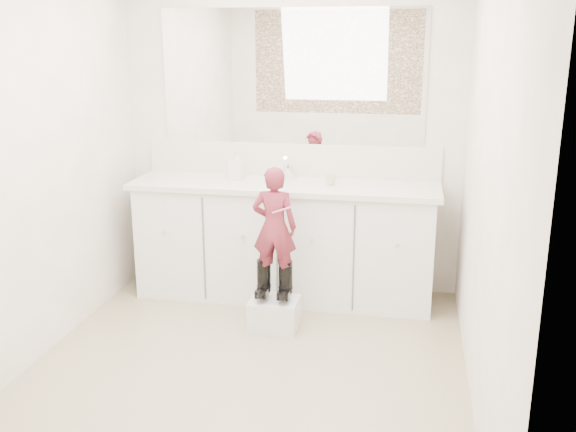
# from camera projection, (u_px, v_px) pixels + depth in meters

# --- Properties ---
(floor) EXTENTS (3.00, 3.00, 0.00)m
(floor) POSITION_uv_depth(u_px,v_px,m) (245.00, 372.00, 3.82)
(floor) COLOR #836F55
(floor) RESTS_ON ground
(wall_back) EXTENTS (2.60, 0.00, 2.60)m
(wall_back) POSITION_uv_depth(u_px,v_px,m) (292.00, 136.00, 4.92)
(wall_back) COLOR beige
(wall_back) RESTS_ON floor
(wall_front) EXTENTS (2.60, 0.00, 2.60)m
(wall_front) POSITION_uv_depth(u_px,v_px,m) (121.00, 267.00, 2.08)
(wall_front) COLOR beige
(wall_front) RESTS_ON floor
(wall_left) EXTENTS (0.00, 3.00, 3.00)m
(wall_left) POSITION_uv_depth(u_px,v_px,m) (25.00, 166.00, 3.74)
(wall_left) COLOR beige
(wall_left) RESTS_ON floor
(wall_right) EXTENTS (0.00, 3.00, 3.00)m
(wall_right) POSITION_uv_depth(u_px,v_px,m) (488.00, 185.00, 3.26)
(wall_right) COLOR beige
(wall_right) RESTS_ON floor
(vanity_cabinet) EXTENTS (2.20, 0.55, 0.85)m
(vanity_cabinet) POSITION_uv_depth(u_px,v_px,m) (285.00, 242.00, 4.86)
(vanity_cabinet) COLOR silver
(vanity_cabinet) RESTS_ON floor
(countertop) EXTENTS (2.28, 0.58, 0.04)m
(countertop) POSITION_uv_depth(u_px,v_px,m) (284.00, 186.00, 4.73)
(countertop) COLOR beige
(countertop) RESTS_ON vanity_cabinet
(backsplash) EXTENTS (2.28, 0.03, 0.25)m
(backsplash) POSITION_uv_depth(u_px,v_px,m) (291.00, 160.00, 4.95)
(backsplash) COLOR beige
(backsplash) RESTS_ON countertop
(mirror) EXTENTS (2.00, 0.02, 1.00)m
(mirror) POSITION_uv_depth(u_px,v_px,m) (291.00, 77.00, 4.79)
(mirror) COLOR white
(mirror) RESTS_ON wall_back
(dot_panel) EXTENTS (2.00, 0.01, 1.20)m
(dot_panel) POSITION_uv_depth(u_px,v_px,m) (112.00, 128.00, 1.97)
(dot_panel) COLOR #472819
(dot_panel) RESTS_ON wall_front
(faucet) EXTENTS (0.08, 0.08, 0.10)m
(faucet) POSITION_uv_depth(u_px,v_px,m) (288.00, 172.00, 4.87)
(faucet) COLOR silver
(faucet) RESTS_ON countertop
(cup) EXTENTS (0.09, 0.09, 0.08)m
(cup) POSITION_uv_depth(u_px,v_px,m) (330.00, 180.00, 4.65)
(cup) COLOR beige
(cup) RESTS_ON countertop
(soap_bottle) EXTENTS (0.10, 0.11, 0.22)m
(soap_bottle) POSITION_uv_depth(u_px,v_px,m) (236.00, 165.00, 4.83)
(soap_bottle) COLOR beige
(soap_bottle) RESTS_ON countertop
(step_stool) EXTENTS (0.33, 0.27, 0.21)m
(step_stool) POSITION_uv_depth(u_px,v_px,m) (274.00, 314.00, 4.38)
(step_stool) COLOR silver
(step_stool) RESTS_ON floor
(boot_left) EXTENTS (0.10, 0.18, 0.27)m
(boot_left) POSITION_uv_depth(u_px,v_px,m) (264.00, 279.00, 4.35)
(boot_left) COLOR black
(boot_left) RESTS_ON step_stool
(boot_right) EXTENTS (0.10, 0.18, 0.27)m
(boot_right) POSITION_uv_depth(u_px,v_px,m) (286.00, 280.00, 4.32)
(boot_right) COLOR black
(boot_right) RESTS_ON step_stool
(toddler) EXTENTS (0.30, 0.20, 0.82)m
(toddler) POSITION_uv_depth(u_px,v_px,m) (274.00, 227.00, 4.23)
(toddler) COLOR #B2364B
(toddler) RESTS_ON step_stool
(toothbrush) EXTENTS (0.14, 0.01, 0.06)m
(toothbrush) POSITION_uv_depth(u_px,v_px,m) (282.00, 210.00, 4.11)
(toothbrush) COLOR pink
(toothbrush) RESTS_ON toddler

